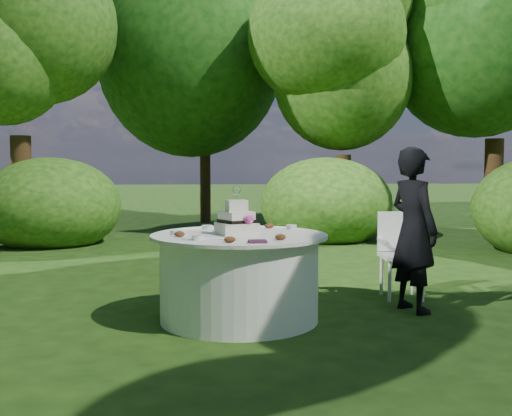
{
  "coord_description": "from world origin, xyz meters",
  "views": [
    {
      "loc": [
        -0.39,
        -5.25,
        1.37
      ],
      "look_at": [
        0.15,
        0.0,
        1.0
      ],
      "focal_mm": 42.0,
      "sensor_mm": 36.0,
      "label": 1
    }
  ],
  "objects_px": {
    "napkins": "(258,241)",
    "table": "(239,277)",
    "cake": "(237,221)",
    "chair": "(400,248)",
    "guest": "(414,230)"
  },
  "relations": [
    {
      "from": "napkins",
      "to": "guest",
      "type": "height_order",
      "value": "guest"
    },
    {
      "from": "napkins",
      "to": "chair",
      "type": "height_order",
      "value": "chair"
    },
    {
      "from": "guest",
      "to": "napkins",
      "type": "bearing_deg",
      "value": 95.9
    },
    {
      "from": "table",
      "to": "cake",
      "type": "xyz_separation_m",
      "value": [
        -0.02,
        -0.02,
        0.5
      ]
    },
    {
      "from": "napkins",
      "to": "table",
      "type": "xyz_separation_m",
      "value": [
        -0.1,
        0.6,
        -0.39
      ]
    },
    {
      "from": "cake",
      "to": "chair",
      "type": "distance_m",
      "value": 1.97
    },
    {
      "from": "table",
      "to": "chair",
      "type": "relative_size",
      "value": 1.76
    },
    {
      "from": "cake",
      "to": "guest",
      "type": "bearing_deg",
      "value": 6.14
    },
    {
      "from": "table",
      "to": "chair",
      "type": "xyz_separation_m",
      "value": [
        1.74,
        0.78,
        0.13
      ]
    },
    {
      "from": "chair",
      "to": "cake",
      "type": "bearing_deg",
      "value": -155.72
    },
    {
      "from": "guest",
      "to": "chair",
      "type": "xyz_separation_m",
      "value": [
        0.09,
        0.62,
        -0.26
      ]
    },
    {
      "from": "table",
      "to": "chair",
      "type": "bearing_deg",
      "value": 24.03
    },
    {
      "from": "napkins",
      "to": "guest",
      "type": "distance_m",
      "value": 1.73
    },
    {
      "from": "cake",
      "to": "chair",
      "type": "bearing_deg",
      "value": 24.28
    },
    {
      "from": "guest",
      "to": "cake",
      "type": "distance_m",
      "value": 1.69
    }
  ]
}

